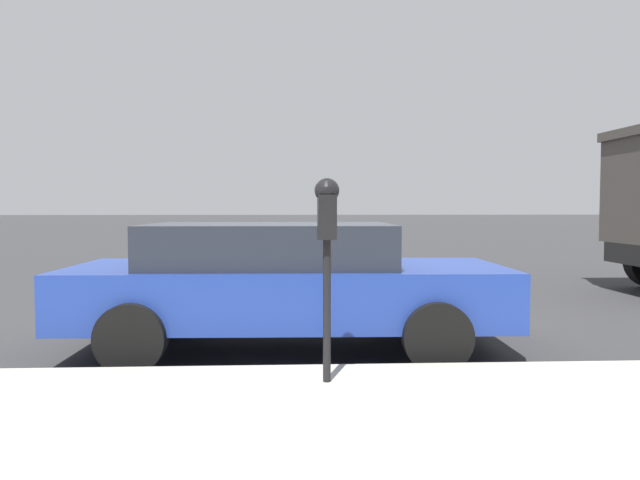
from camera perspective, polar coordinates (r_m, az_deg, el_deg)
ground_plane at (r=7.61m, az=-2.03°, el=-8.29°), size 220.00×220.00×0.00m
parking_meter at (r=4.75m, az=0.63°, el=1.25°), size 0.21×0.19×1.57m
car_blue at (r=6.53m, az=-3.38°, el=-3.80°), size 2.15×4.50×1.32m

